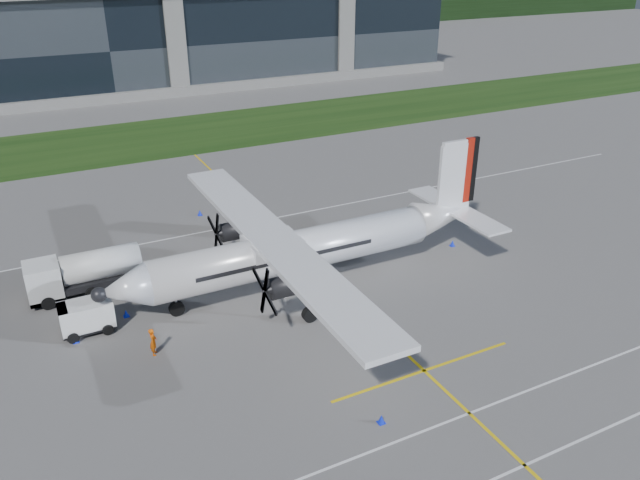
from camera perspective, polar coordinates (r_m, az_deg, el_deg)
ground at (r=74.07m, az=-13.83°, el=7.46°), size 400.00×400.00×0.00m
grass_strip at (r=81.57m, az=-15.24°, el=8.96°), size 400.00×18.00×0.04m
terminal_building at (r=111.06m, az=-19.58°, el=16.61°), size 120.00×20.00×15.00m
tree_line at (r=170.79m, az=-22.66°, el=17.28°), size 400.00×6.00×6.00m
yellow_taxiway_centerline at (r=48.42m, az=-1.54°, el=-1.56°), size 0.20×70.00×0.01m
turboprop_aircraft at (r=42.82m, az=-1.10°, el=1.28°), size 28.68×29.74×8.92m
fuel_tanker_truck at (r=45.86m, az=-21.37°, el=-2.99°), size 8.02×2.61×3.01m
baggage_tug at (r=41.63m, az=-20.54°, el=-6.62°), size 3.40×2.04×2.04m
ground_crew_person at (r=38.29m, az=-15.02°, el=-8.81°), size 0.82×0.96×2.00m
safety_cone_tail at (r=51.17m, az=12.02°, el=-0.28°), size 0.36×0.36×0.50m
safety_cone_nose_stbd at (r=42.76m, az=-17.32°, el=-6.41°), size 0.36×0.36×0.50m
safety_cone_stbdwing at (r=56.78m, az=-10.94°, el=2.47°), size 0.36×0.36×0.50m
safety_cone_portwing at (r=32.98m, az=5.63°, el=-15.97°), size 0.36×0.36×0.50m
safety_cone_fwd at (r=41.22m, az=-21.46°, el=-8.41°), size 0.36×0.36×0.50m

